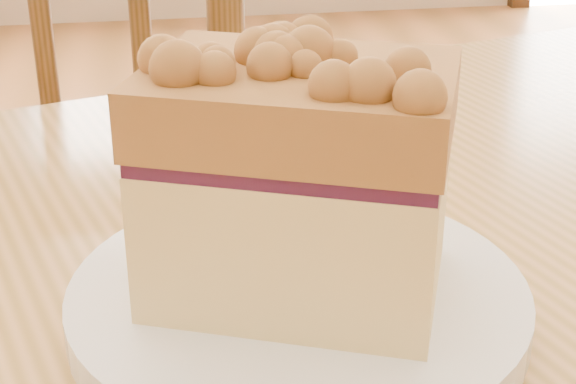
{
  "coord_description": "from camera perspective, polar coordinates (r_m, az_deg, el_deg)",
  "views": [
    {
      "loc": [
        0.01,
        -0.03,
        0.99
      ],
      "look_at": [
        0.07,
        0.36,
        0.8
      ],
      "focal_mm": 55.0,
      "sensor_mm": 36.0,
      "label": 1
    }
  ],
  "objects": [
    {
      "name": "cafe_chair_main",
      "position": [
        1.11,
        -12.88,
        -3.52
      ],
      "size": [
        0.44,
        0.44,
        0.93
      ],
      "rotation": [
        0.0,
        0.0,
        3.11
      ],
      "color": "brown",
      "rests_on": "ground"
    },
    {
      "name": "cake_slice",
      "position": [
        0.4,
        0.58,
        1.47
      ],
      "size": [
        0.16,
        0.14,
        0.13
      ],
      "rotation": [
        0.0,
        0.0,
        -0.39
      ],
      "color": "#F8DB8C",
      "rests_on": "plate"
    },
    {
      "name": "plate",
      "position": [
        0.43,
        0.66,
        -7.14
      ],
      "size": [
        0.22,
        0.22,
        0.02
      ],
      "color": "white",
      "rests_on": "cafe_table_main"
    }
  ]
}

